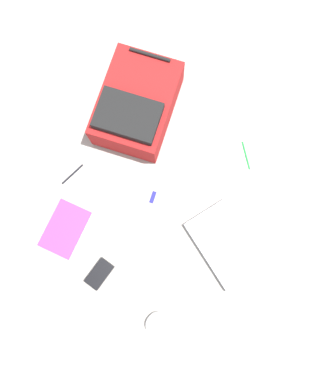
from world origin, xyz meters
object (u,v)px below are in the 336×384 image
at_px(book_manual, 65,229).
at_px(pen_black, 72,174).
at_px(pen_blue, 246,155).
at_px(computer_mouse, 154,322).
at_px(backpack, 136,105).
at_px(power_brick, 100,274).
at_px(usb_stick, 153,197).
at_px(laptop, 225,244).

xyz_separation_m(book_manual, pen_black, (-0.14, 0.22, -0.00)).
bearing_deg(pen_blue, computer_mouse, -83.08).
relative_size(computer_mouse, pen_black, 0.72).
bearing_deg(pen_black, backpack, 81.59).
relative_size(book_manual, power_brick, 2.05).
distance_m(pen_black, usb_stick, 0.40).
xyz_separation_m(laptop, pen_blue, (-0.16, 0.40, -0.01)).
relative_size(pen_black, pen_blue, 0.94).
bearing_deg(usb_stick, pen_black, -159.54).
distance_m(backpack, computer_mouse, 0.98).
distance_m(pen_black, pen_blue, 0.83).
bearing_deg(pen_blue, usb_stick, -118.91).
bearing_deg(book_manual, usb_stick, 56.92).
bearing_deg(pen_black, power_brick, -35.92).
relative_size(computer_mouse, pen_blue, 0.68).
height_order(backpack, pen_black, backpack).
xyz_separation_m(pen_black, pen_blue, (0.61, 0.57, -0.00)).
xyz_separation_m(laptop, power_brick, (-0.37, -0.45, -0.00)).
distance_m(backpack, laptop, 0.76).
bearing_deg(usb_stick, computer_mouse, -52.26).
relative_size(backpack, book_manual, 1.99).
bearing_deg(laptop, backpack, 159.13).
relative_size(power_brick, usb_stick, 2.30).
xyz_separation_m(backpack, usb_stick, (0.31, -0.29, -0.09)).
bearing_deg(pen_black, laptop, 11.85).
xyz_separation_m(pen_black, usb_stick, (0.37, 0.14, -0.00)).
relative_size(backpack, power_brick, 4.08).
bearing_deg(pen_blue, book_manual, -120.87).
height_order(backpack, pen_blue, backpack).
xyz_separation_m(laptop, pen_black, (-0.77, -0.16, -0.01)).
bearing_deg(backpack, usb_stick, -43.13).
height_order(backpack, book_manual, backpack).
xyz_separation_m(computer_mouse, usb_stick, (-0.34, 0.44, -0.02)).
bearing_deg(pen_blue, power_brick, -104.20).
bearing_deg(book_manual, power_brick, -14.11).
bearing_deg(pen_black, usb_stick, 20.46).
bearing_deg(usb_stick, power_brick, -87.25).
xyz_separation_m(power_brick, pen_black, (-0.39, 0.28, -0.01)).
height_order(computer_mouse, pen_black, computer_mouse).
bearing_deg(laptop, pen_blue, 111.35).
height_order(power_brick, pen_black, power_brick).
distance_m(laptop, usb_stick, 0.39).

